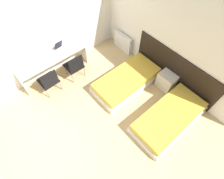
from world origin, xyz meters
TOP-DOWN VIEW (x-y plane):
  - ground_plane at (0.00, 0.00)m, footprint 20.00×20.00m
  - wall_back at (0.00, 3.89)m, footprint 5.16×0.05m
  - wall_left at (-2.10, 1.93)m, footprint 0.05×4.87m
  - headboard_panel at (0.63, 3.86)m, footprint 2.63×0.03m
  - bed_near_window at (-0.15, 2.82)m, footprint 0.98×2.00m
  - bed_near_door at (1.41, 2.82)m, footprint 0.98×2.00m
  - nightstand at (0.63, 3.64)m, footprint 0.49×0.36m
  - radiator at (-1.36, 3.77)m, footprint 0.74×0.12m
  - desk at (-1.82, 1.46)m, footprint 0.51×2.04m
  - chair_near_laptop at (-1.36, 1.87)m, footprint 0.48×0.48m
  - chair_near_notebook at (-1.36, 1.05)m, footprint 0.49×0.49m
  - laptop at (-1.88, 1.81)m, footprint 0.34×0.26m
  - open_notebook at (-1.78, 1.09)m, footprint 0.35×0.22m

SIDE VIEW (x-z plane):
  - ground_plane at x=0.00m, z-range 0.00..0.00m
  - bed_near_window at x=-0.15m, z-range -0.01..0.37m
  - bed_near_door at x=1.41m, z-range -0.01..0.37m
  - nightstand at x=0.63m, z-range 0.00..0.50m
  - radiator at x=-1.36m, z-range 0.00..0.59m
  - chair_near_laptop at x=-1.36m, z-range 0.04..0.95m
  - chair_near_notebook at x=-1.36m, z-range 0.04..0.95m
  - headboard_panel at x=0.63m, z-range 0.00..1.10m
  - desk at x=-1.82m, z-range 0.21..0.94m
  - open_notebook at x=-1.78m, z-range 0.73..0.75m
  - laptop at x=-1.88m, z-range 0.64..0.95m
  - wall_back at x=0.00m, z-range 0.00..2.70m
  - wall_left at x=-2.10m, z-range 0.00..2.70m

